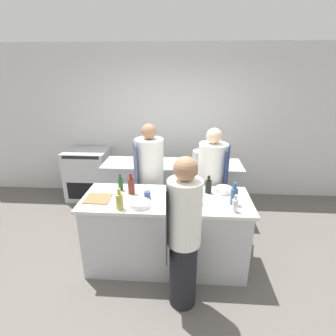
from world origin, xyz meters
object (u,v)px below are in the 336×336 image
oven_range (89,174)px  chef_at_stove (211,186)px  bottle_vinegar (234,196)px  bottle_wine (235,205)px  cup (147,195)px  bottle_olive_oil (121,184)px  stockpot (201,157)px  chef_at_pass_far (150,181)px  bowl_prep_small (191,201)px  chef_at_prep_near (184,236)px  bottle_cooking_oil (208,186)px  bottle_sauce (131,186)px  bottle_water (120,201)px  bowl_ceramic_blue (140,204)px  bowl_mixing_large (224,190)px

oven_range → chef_at_stove: chef_at_stove is taller
bottle_vinegar → bottle_wine: size_ratio=1.35×
oven_range → cup: (1.40, -1.80, 0.50)m
bottle_vinegar → bottle_wine: bearing=-94.8°
bottle_olive_oil → bottle_vinegar: bottle_vinegar is taller
stockpot → cup: bearing=-118.6°
chef_at_pass_far → bowl_prep_small: bearing=-161.8°
chef_at_prep_near → stockpot: 1.87m
bowl_prep_small → chef_at_prep_near: bearing=-99.4°
chef_at_pass_far → bottle_cooking_oil: size_ratio=7.65×
chef_at_pass_far → bottle_wine: 1.43m
chef_at_prep_near → bottle_sauce: (-0.65, 0.71, 0.20)m
bottle_cooking_oil → stockpot: bearing=92.0°
chef_at_stove → oven_range: bearing=-101.6°
chef_at_stove → bowl_prep_small: size_ratio=6.56×
chef_at_prep_near → bottle_cooking_oil: bearing=-25.0°
chef_at_pass_far → bottle_sauce: bearing=149.2°
bottle_water → chef_at_prep_near: bearing=-24.8°
chef_at_pass_far → cup: size_ratio=17.96×
chef_at_prep_near → bottle_vinegar: 0.78m
bottle_olive_oil → cup: bottle_olive_oil is taller
chef_at_prep_near → cup: chef_at_prep_near is taller
bottle_sauce → stockpot: (0.90, 1.14, 0.01)m
bottle_wine → bottle_cooking_oil: (-0.25, 0.45, 0.01)m
bowl_ceramic_blue → bottle_cooking_oil: bearing=27.0°
chef_at_prep_near → cup: size_ratio=17.68×
chef_at_prep_near → chef_at_pass_far: 1.40m
chef_at_stove → bottle_water: size_ratio=6.73×
bottle_sauce → bowl_ceramic_blue: bearing=-63.0°
cup → stockpot: size_ratio=0.34×
chef_at_stove → bottle_olive_oil: 1.28m
bottle_vinegar → bottle_water: (-1.25, -0.19, -0.01)m
bowl_ceramic_blue → cup: cup is taller
chef_at_prep_near → chef_at_stove: size_ratio=1.00×
bottle_vinegar → bowl_mixing_large: (-0.07, 0.30, -0.07)m
chef_at_pass_far → bottle_sauce: size_ratio=6.33×
bottle_wine → bowl_mixing_large: size_ratio=0.99×
bottle_wine → bottle_cooking_oil: bearing=118.8°
oven_range → bottle_wine: bearing=-40.6°
oven_range → cup: 2.33m
bottle_olive_oil → bottle_vinegar: size_ratio=0.83×
oven_range → bowl_prep_small: 2.73m
bowl_ceramic_blue → stockpot: stockpot is taller
bottle_cooking_oil → bowl_ceramic_blue: bottle_cooking_oil is taller
bottle_olive_oil → stockpot: size_ratio=0.79×
bottle_sauce → stockpot: size_ratio=0.96×
bottle_olive_oil → bottle_cooking_oil: bearing=-0.2°
bowl_mixing_large → chef_at_pass_far: bearing=152.8°
oven_range → chef_at_prep_near: size_ratio=0.58×
bottle_sauce → bowl_ceramic_blue: bottle_sauce is taller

